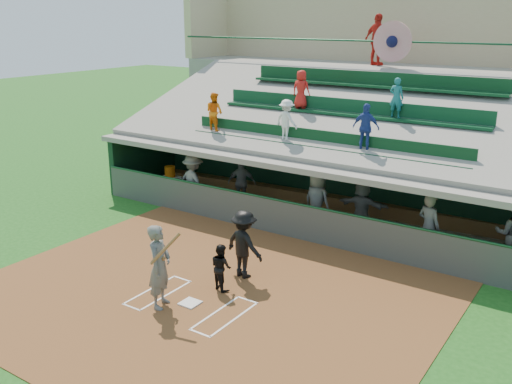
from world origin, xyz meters
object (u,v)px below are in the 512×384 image
Objects in this scene: white_table at (172,184)px; batter_at_plate at (160,266)px; water_cooler at (170,172)px; home_plate at (190,303)px; catcher at (221,267)px.

batter_at_plate is at bearing -36.10° from white_table.
water_cooler is (-0.04, -0.04, 0.52)m from white_table.
white_table is 1.82× the size of water_cooler.
batter_at_plate is 8.98m from white_table.
home_plate is 8.96m from white_table.
catcher is 8.36m from white_table.
catcher reaches higher than white_table.
batter_at_plate is 5.01× the size of water_cooler.
catcher is at bearing 81.97° from home_plate.
home_plate is at bearing -45.19° from water_cooler.
white_table is at bearing -20.20° from catcher.
white_table is at bearing 130.20° from batter_at_plate.
white_table is 0.52m from water_cooler.
white_table is (-6.27, 6.40, 0.32)m from home_plate.
water_cooler is at bearing 134.81° from home_plate.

